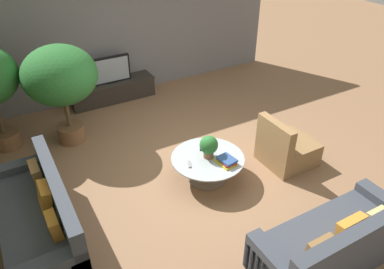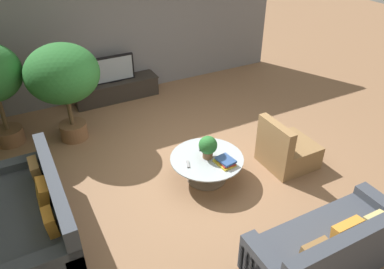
{
  "view_description": "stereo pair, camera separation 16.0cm",
  "coord_description": "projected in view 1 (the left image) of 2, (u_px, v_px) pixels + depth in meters",
  "views": [
    {
      "loc": [
        -2.5,
        -4.29,
        3.82
      ],
      "look_at": [
        -0.0,
        0.11,
        0.55
      ],
      "focal_mm": 35.0,
      "sensor_mm": 36.0,
      "label": 1
    },
    {
      "loc": [
        -2.36,
        -4.37,
        3.82
      ],
      "look_at": [
        -0.0,
        0.11,
        0.55
      ],
      "focal_mm": 35.0,
      "sensor_mm": 36.0,
      "label": 2
    }
  ],
  "objects": [
    {
      "name": "back_wall_stone",
      "position": [
        118.0,
        25.0,
        7.81
      ],
      "size": [
        7.4,
        0.12,
        3.0
      ],
      "primitive_type": "cube",
      "color": "slate",
      "rests_on": "ground"
    },
    {
      "name": "couch_by_wall",
      "position": [
        39.0,
        217.0,
        4.85
      ],
      "size": [
        0.84,
        2.17,
        0.84
      ],
      "rotation": [
        0.0,
        0.0,
        -1.57
      ],
      "color": "#3D424C",
      "rests_on": "ground"
    },
    {
      "name": "potted_plant_tabletop",
      "position": [
        209.0,
        146.0,
        5.65
      ],
      "size": [
        0.29,
        0.29,
        0.37
      ],
      "color": "brown",
      "rests_on": "coffee_table"
    },
    {
      "name": "coffee_table",
      "position": [
        207.0,
        164.0,
        5.81
      ],
      "size": [
        1.13,
        1.13,
        0.4
      ],
      "color": "#756656",
      "rests_on": "ground"
    },
    {
      "name": "potted_palm_corner",
      "position": [
        60.0,
        78.0,
        6.23
      ],
      "size": [
        1.24,
        1.24,
        1.78
      ],
      "color": "brown",
      "rests_on": "ground"
    },
    {
      "name": "armchair_wicker",
      "position": [
        286.0,
        149.0,
        6.17
      ],
      "size": [
        0.8,
        0.76,
        0.86
      ],
      "rotation": [
        0.0,
        0.0,
        1.57
      ],
      "color": "olive",
      "rests_on": "ground"
    },
    {
      "name": "remote_silver",
      "position": [
        189.0,
        164.0,
        5.59
      ],
      "size": [
        0.1,
        0.16,
        0.02
      ],
      "primitive_type": "cube",
      "rotation": [
        0.0,
        0.0,
        -0.38
      ],
      "color": "gray",
      "rests_on": "coffee_table"
    },
    {
      "name": "remote_black",
      "position": [
        201.0,
        148.0,
        5.96
      ],
      "size": [
        0.12,
        0.16,
        0.02
      ],
      "primitive_type": "cube",
      "rotation": [
        0.0,
        0.0,
        -0.57
      ],
      "color": "black",
      "rests_on": "coffee_table"
    },
    {
      "name": "couch_near_entry",
      "position": [
        336.0,
        243.0,
        4.49
      ],
      "size": [
        2.03,
        0.84,
        0.84
      ],
      "rotation": [
        0.0,
        0.0,
        3.14
      ],
      "color": "#3D424C",
      "rests_on": "ground"
    },
    {
      "name": "book_stack",
      "position": [
        227.0,
        161.0,
        5.6
      ],
      "size": [
        0.27,
        0.33,
        0.09
      ],
      "color": "gold",
      "rests_on": "coffee_table"
    },
    {
      "name": "television",
      "position": [
        110.0,
        70.0,
        7.85
      ],
      "size": [
        0.87,
        0.13,
        0.56
      ],
      "color": "black",
      "rests_on": "media_console"
    },
    {
      "name": "ground_plane",
      "position": [
        195.0,
        165.0,
        6.24
      ],
      "size": [
        24.0,
        24.0,
        0.0
      ],
      "primitive_type": "plane",
      "color": "#8C6647"
    },
    {
      "name": "media_console",
      "position": [
        112.0,
        91.0,
        8.11
      ],
      "size": [
        1.84,
        0.5,
        0.43
      ],
      "color": "#2D2823",
      "rests_on": "ground"
    }
  ]
}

